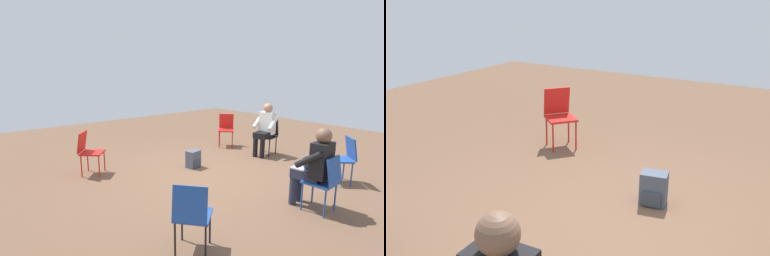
{
  "view_description": "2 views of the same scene",
  "coord_description": "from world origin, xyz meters",
  "views": [
    {
      "loc": [
        4.08,
        -3.72,
        2.07
      ],
      "look_at": [
        -0.03,
        -0.36,
        0.99
      ],
      "focal_mm": 28.0,
      "sensor_mm": 36.0,
      "label": 1
    },
    {
      "loc": [
        3.4,
        1.52,
        2.24
      ],
      "look_at": [
        0.19,
        -0.38,
        1.0
      ],
      "focal_mm": 40.0,
      "sensor_mm": 36.0,
      "label": 2
    }
  ],
  "objects": [
    {
      "name": "ground_plane",
      "position": [
        0.0,
        0.0,
        0.0
      ],
      "size": [
        14.0,
        14.0,
        0.0
      ],
      "primitive_type": "plane",
      "color": "brown"
    },
    {
      "name": "chair_southwest",
      "position": [
        -1.55,
        -1.73,
        0.5
      ],
      "size": [
        0.58,
        0.59,
        0.85
      ],
      "rotation": [
        0.0,
        0.0,
        -0.7
      ],
      "color": "red",
      "rests_on": "ground"
    },
    {
      "name": "chair_southeast",
      "position": [
        1.72,
        -1.8,
        0.5
      ],
      "size": [
        0.58,
        0.58,
        0.85
      ],
      "rotation": [
        0.0,
        0.0,
        0.69
      ],
      "color": "#1E4799",
      "rests_on": "ground"
    },
    {
      "name": "chair_northwest",
      "position": [
        -1.4,
        1.92,
        0.5
      ],
      "size": [
        0.58,
        0.59,
        0.85
      ],
      "rotation": [
        0.0,
        0.0,
        -2.39
      ],
      "color": "red",
      "rests_on": "ground"
    },
    {
      "name": "chair_northeast",
      "position": [
        1.8,
        1.67,
        0.5
      ],
      "size": [
        0.58,
        0.58,
        0.85
      ],
      "rotation": [
        0.0,
        0.0,
        2.37
      ],
      "color": "#1E4799",
      "rests_on": "ground"
    },
    {
      "name": "chair_east",
      "position": [
        2.16,
        0.3,
        0.5
      ],
      "size": [
        0.46,
        0.42,
        0.85
      ],
      "rotation": [
        0.0,
        0.0,
        1.63
      ],
      "color": "#1E4799",
      "rests_on": "ground"
    },
    {
      "name": "chair_north",
      "position": [
        -0.22,
        2.16,
        0.5
      ],
      "size": [
        0.46,
        0.49,
        0.85
      ],
      "rotation": [
        0.0,
        0.0,
        -2.98
      ],
      "color": "black",
      "rests_on": "ground"
    },
    {
      "name": "person_with_laptop",
      "position": [
        1.99,
        0.29,
        0.69
      ],
      "size": [
        0.54,
        0.51,
        1.24
      ],
      "rotation": [
        0.0,
        0.0,
        1.63
      ],
      "color": "#23283D",
      "rests_on": "ground"
    },
    {
      "name": "person_in_white",
      "position": [
        -0.19,
        2.0,
        0.69
      ],
      "size": [
        0.55,
        0.56,
        1.24
      ],
      "rotation": [
        0.0,
        0.0,
        -2.98
      ],
      "color": "black",
      "rests_on": "ground"
    },
    {
      "name": "backpack_near_laptop_user",
      "position": [
        -0.57,
        0.11,
        0.16
      ],
      "size": [
        0.28,
        0.31,
        0.36
      ],
      "rotation": [
        0.0,
        0.0,
        4.89
      ],
      "color": "#475160",
      "rests_on": "ground"
    }
  ]
}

